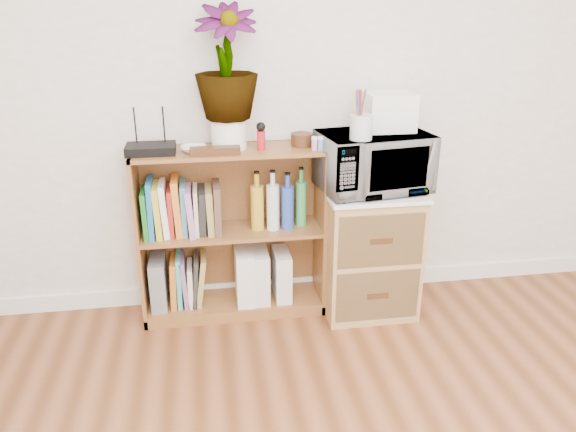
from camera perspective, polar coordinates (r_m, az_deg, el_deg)
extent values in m
cube|color=white|center=(3.43, 0.31, -7.03)|extent=(4.00, 0.02, 0.10)
cube|color=brown|center=(3.08, -5.70, -1.78)|extent=(1.00, 0.30, 0.95)
cube|color=#9E7542|center=(3.19, 8.07, -3.54)|extent=(0.50, 0.45, 0.70)
imported|color=silver|center=(3.00, 8.64, 5.47)|extent=(0.60, 0.45, 0.31)
cylinder|color=silver|center=(2.80, 7.45, 8.94)|extent=(0.11, 0.11, 0.12)
cube|color=white|center=(3.02, 10.22, 10.40)|extent=(0.25, 0.21, 0.19)
cube|color=black|center=(2.91, -13.76, 6.63)|extent=(0.24, 0.17, 0.04)
imported|color=silver|center=(2.89, -9.57, 6.73)|extent=(0.13, 0.13, 0.03)
cylinder|color=white|center=(2.93, -6.03, 8.33)|extent=(0.18, 0.18, 0.15)
imported|color=#2D7131|center=(2.87, -6.32, 15.26)|extent=(0.31, 0.31, 0.56)
cube|color=#361F0E|center=(2.82, -7.41, 6.57)|extent=(0.25, 0.06, 0.04)
cylinder|color=red|center=(2.89, -2.75, 7.67)|extent=(0.04, 0.04, 0.10)
cylinder|color=#36200E|center=(2.97, 1.40, 7.77)|extent=(0.11, 0.11, 0.07)
cube|color=pink|center=(2.89, 3.35, 7.24)|extent=(0.11, 0.04, 0.06)
cube|color=slate|center=(3.21, -12.99, -6.53)|extent=(0.08, 0.23, 0.28)
cube|color=silver|center=(3.19, -4.46, -5.93)|extent=(0.10, 0.25, 0.31)
cube|color=silver|center=(3.19, -2.90, -5.93)|extent=(0.09, 0.24, 0.30)
cube|color=silver|center=(3.21, -0.65, -5.91)|extent=(0.09, 0.22, 0.28)
cube|color=#1E7223|center=(3.04, -14.24, 0.38)|extent=(0.03, 0.20, 0.25)
cube|color=#1B64A4|center=(3.03, -13.72, 0.88)|extent=(0.03, 0.20, 0.31)
cube|color=gold|center=(3.03, -13.07, 0.66)|extent=(0.04, 0.20, 0.28)
cube|color=white|center=(3.03, -12.42, 0.74)|extent=(0.04, 0.20, 0.29)
cube|color=maroon|center=(3.03, -11.80, 0.52)|extent=(0.03, 0.20, 0.25)
cube|color=orange|center=(3.02, -11.20, 1.00)|extent=(0.05, 0.20, 0.31)
cube|color=teal|center=(3.02, -10.53, 0.78)|extent=(0.03, 0.20, 0.28)
cube|color=#AB73AD|center=(3.02, -9.90, 0.63)|extent=(0.04, 0.20, 0.26)
cube|color=beige|center=(3.03, -9.32, 0.59)|extent=(0.02, 0.20, 0.25)
cube|color=black|center=(3.03, -8.69, 0.53)|extent=(0.05, 0.20, 0.24)
cube|color=olive|center=(3.03, -7.95, 0.63)|extent=(0.04, 0.20, 0.24)
cube|color=brown|center=(3.02, -7.22, 0.91)|extent=(0.04, 0.20, 0.27)
cylinder|color=gold|center=(3.02, -3.18, 1.55)|extent=(0.07, 0.07, 0.32)
cylinder|color=silver|center=(3.03, -1.62, 1.70)|extent=(0.07, 0.07, 0.32)
cylinder|color=#2646B1|center=(3.05, -0.11, 1.62)|extent=(0.07, 0.07, 0.31)
cylinder|color=green|center=(3.06, 1.35, 1.83)|extent=(0.06, 0.06, 0.32)
cube|color=#B86520|center=(3.20, -11.53, -6.53)|extent=(0.04, 0.19, 0.27)
cube|color=teal|center=(3.20, -10.97, -6.30)|extent=(0.03, 0.19, 0.30)
cube|color=slate|center=(3.20, -10.45, -6.42)|extent=(0.04, 0.19, 0.28)
cube|color=beige|center=(3.21, -9.88, -6.76)|extent=(0.03, 0.19, 0.23)
cube|color=#292929|center=(3.20, -9.38, -6.34)|extent=(0.05, 0.19, 0.28)
cube|color=olive|center=(3.20, -8.83, -6.32)|extent=(0.07, 0.19, 0.28)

